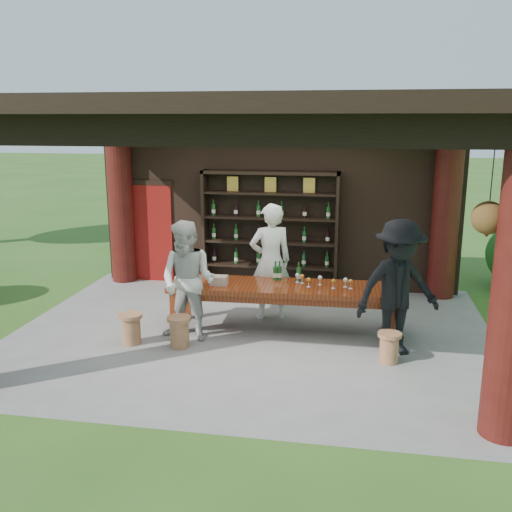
% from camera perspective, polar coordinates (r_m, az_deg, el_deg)
% --- Properties ---
extents(ground, '(90.00, 90.00, 0.00)m').
position_cam_1_polar(ground, '(8.97, -0.45, -7.76)').
color(ground, '#2D5119').
rests_on(ground, ground).
extents(pavilion, '(7.50, 6.00, 3.60)m').
position_cam_1_polar(pavilion, '(8.85, -0.05, 6.23)').
color(pavilion, slate).
rests_on(pavilion, ground).
extents(wine_shelf, '(2.62, 0.40, 2.31)m').
position_cam_1_polar(wine_shelf, '(10.99, 1.39, 2.51)').
color(wine_shelf, black).
rests_on(wine_shelf, ground).
extents(tasting_table, '(3.54, 1.01, 0.75)m').
position_cam_1_polar(tasting_table, '(8.89, 2.65, -3.63)').
color(tasting_table, '#5C200D').
rests_on(tasting_table, ground).
extents(stool_near_left, '(0.35, 0.35, 0.46)m').
position_cam_1_polar(stool_near_left, '(8.45, -7.68, -7.45)').
color(stool_near_left, brown).
rests_on(stool_near_left, ground).
extents(stool_near_right, '(0.33, 0.33, 0.43)m').
position_cam_1_polar(stool_near_right, '(8.09, 13.17, -8.83)').
color(stool_near_right, brown).
rests_on(stool_near_right, ground).
extents(stool_far_left, '(0.35, 0.35, 0.46)m').
position_cam_1_polar(stool_far_left, '(8.71, -12.38, -7.03)').
color(stool_far_left, brown).
rests_on(stool_far_left, ground).
extents(host, '(0.83, 0.71, 1.93)m').
position_cam_1_polar(host, '(9.41, 1.46, -0.55)').
color(host, white).
rests_on(host, ground).
extents(guest_woman, '(1.00, 0.85, 1.81)m').
position_cam_1_polar(guest_woman, '(8.55, -6.82, -2.52)').
color(guest_woman, beige).
rests_on(guest_woman, ground).
extents(guest_man, '(1.44, 1.19, 1.94)m').
position_cam_1_polar(guest_man, '(8.17, 14.02, -3.14)').
color(guest_man, black).
rests_on(guest_man, ground).
extents(table_bottles, '(0.45, 0.10, 0.31)m').
position_cam_1_polar(table_bottles, '(9.08, 2.86, -1.50)').
color(table_bottles, '#194C1E').
rests_on(table_bottles, tasting_table).
extents(table_glasses, '(2.10, 0.42, 0.15)m').
position_cam_1_polar(table_glasses, '(8.83, 5.34, -2.51)').
color(table_glasses, silver).
rests_on(table_glasses, tasting_table).
extents(napkin_basket, '(0.27, 0.19, 0.14)m').
position_cam_1_polar(napkin_basket, '(8.86, -3.72, -2.44)').
color(napkin_basket, '#BF6672').
rests_on(napkin_basket, tasting_table).
extents(shrubs, '(14.40, 7.65, 1.36)m').
position_cam_1_polar(shrubs, '(9.66, 15.03, -3.29)').
color(shrubs, '#194C14').
rests_on(shrubs, ground).
extents(trees, '(23.06, 9.65, 4.80)m').
position_cam_1_polar(trees, '(9.81, 20.59, 13.34)').
color(trees, '#3F2819').
rests_on(trees, ground).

